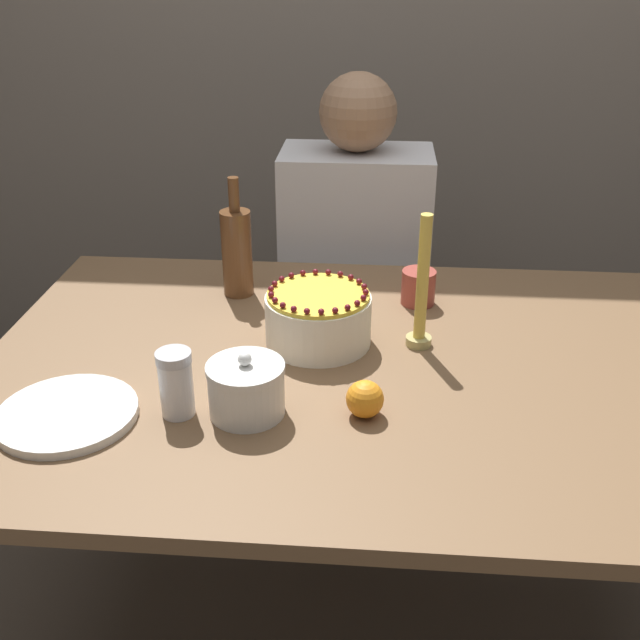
{
  "coord_description": "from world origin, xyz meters",
  "views": [
    {
      "loc": [
        -0.0,
        -1.24,
        1.48
      ],
      "look_at": [
        -0.11,
        0.08,
        0.81
      ],
      "focal_mm": 42.0,
      "sensor_mm": 36.0,
      "label": 1
    }
  ],
  "objects_px": {
    "cake": "(320,318)",
    "bottle": "(238,251)",
    "person_man_blue_shirt": "(355,315)",
    "sugar_shaker": "(178,383)",
    "candle": "(424,295)",
    "sugar_bowl": "(248,389)"
  },
  "relations": [
    {
      "from": "bottle",
      "to": "sugar_shaker",
      "type": "bearing_deg",
      "value": -91.98
    },
    {
      "from": "sugar_shaker",
      "to": "bottle",
      "type": "relative_size",
      "value": 0.44
    },
    {
      "from": "sugar_shaker",
      "to": "person_man_blue_shirt",
      "type": "xyz_separation_m",
      "value": [
        0.27,
        0.88,
        -0.3
      ]
    },
    {
      "from": "cake",
      "to": "sugar_bowl",
      "type": "height_order",
      "value": "cake"
    },
    {
      "from": "cake",
      "to": "bottle",
      "type": "xyz_separation_m",
      "value": [
        -0.2,
        0.22,
        0.05
      ]
    },
    {
      "from": "cake",
      "to": "candle",
      "type": "height_order",
      "value": "candle"
    },
    {
      "from": "person_man_blue_shirt",
      "to": "sugar_bowl",
      "type": "bearing_deg",
      "value": 80.09
    },
    {
      "from": "sugar_bowl",
      "to": "person_man_blue_shirt",
      "type": "distance_m",
      "value": 0.93
    },
    {
      "from": "sugar_shaker",
      "to": "sugar_bowl",
      "type": "bearing_deg",
      "value": 5.7
    },
    {
      "from": "cake",
      "to": "sugar_shaker",
      "type": "bearing_deg",
      "value": -128.69
    },
    {
      "from": "sugar_shaker",
      "to": "candle",
      "type": "bearing_deg",
      "value": 33.52
    },
    {
      "from": "cake",
      "to": "sugar_shaker",
      "type": "relative_size",
      "value": 1.76
    },
    {
      "from": "bottle",
      "to": "person_man_blue_shirt",
      "type": "bearing_deg",
      "value": 57.26
    },
    {
      "from": "cake",
      "to": "person_man_blue_shirt",
      "type": "relative_size",
      "value": 0.18
    },
    {
      "from": "cake",
      "to": "bottle",
      "type": "distance_m",
      "value": 0.3
    },
    {
      "from": "cake",
      "to": "bottle",
      "type": "bearing_deg",
      "value": 132.46
    },
    {
      "from": "cake",
      "to": "person_man_blue_shirt",
      "type": "xyz_separation_m",
      "value": [
        0.05,
        0.61,
        -0.3
      ]
    },
    {
      "from": "bottle",
      "to": "person_man_blue_shirt",
      "type": "height_order",
      "value": "person_man_blue_shirt"
    },
    {
      "from": "sugar_shaker",
      "to": "candle",
      "type": "height_order",
      "value": "candle"
    },
    {
      "from": "cake",
      "to": "bottle",
      "type": "relative_size",
      "value": 0.77
    },
    {
      "from": "sugar_bowl",
      "to": "candle",
      "type": "height_order",
      "value": "candle"
    },
    {
      "from": "cake",
      "to": "person_man_blue_shirt",
      "type": "bearing_deg",
      "value": 85.17
    }
  ]
}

